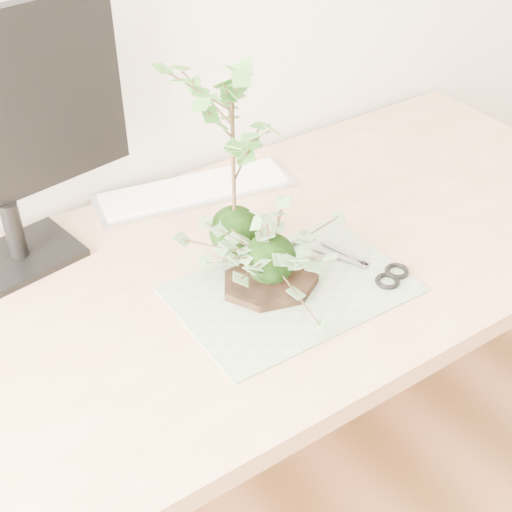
# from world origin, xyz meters

# --- Properties ---
(desk) EXTENTS (1.60, 0.70, 0.74)m
(desk) POSITION_xyz_m (0.07, 1.23, 0.65)
(desk) COLOR tan
(desk) RESTS_ON ground_plane
(cutting_mat) EXTENTS (0.40, 0.27, 0.00)m
(cutting_mat) POSITION_xyz_m (0.07, 1.13, 0.74)
(cutting_mat) COLOR gray
(cutting_mat) RESTS_ON desk
(stone_dish) EXTENTS (0.22, 0.22, 0.01)m
(stone_dish) POSITION_xyz_m (0.04, 1.16, 0.75)
(stone_dish) COLOR black
(stone_dish) RESTS_ON cutting_mat
(ivy_kokedama) EXTENTS (0.26, 0.26, 0.18)m
(ivy_kokedama) POSITION_xyz_m (0.04, 1.16, 0.84)
(ivy_kokedama) COLOR black
(ivy_kokedama) RESTS_ON stone_dish
(maple_kokedama) EXTENTS (0.24, 0.24, 0.39)m
(maple_kokedama) POSITION_xyz_m (0.05, 1.28, 1.01)
(maple_kokedama) COLOR black
(maple_kokedama) RESTS_ON desk
(keyboard) EXTENTS (0.43, 0.20, 0.02)m
(keyboard) POSITION_xyz_m (0.09, 1.50, 0.75)
(keyboard) COLOR #B7B6BF
(keyboard) RESTS_ON desk
(scissors) EXTENTS (0.09, 0.18, 0.01)m
(scissors) POSITION_xyz_m (0.22, 1.08, 0.75)
(scissors) COLOR gray
(scissors) RESTS_ON cutting_mat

